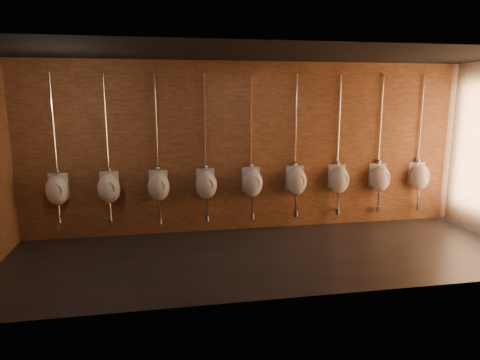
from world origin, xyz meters
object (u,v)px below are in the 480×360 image
object	(u,v)px
urinal_1	(109,188)
urinal_8	(419,176)
urinal_4	(252,183)
urinal_2	(159,186)
urinal_6	(339,179)
urinal_3	(206,184)
urinal_7	(380,178)
urinal_0	(57,190)
urinal_5	(296,181)

from	to	relation	value
urinal_1	urinal_8	world-z (taller)	same
urinal_4	urinal_8	distance (m)	3.50
urinal_2	urinal_4	world-z (taller)	same
urinal_6	urinal_1	bearing A→B (deg)	180.00
urinal_3	urinal_7	xyz separation A→B (m)	(3.50, 0.00, 0.00)
urinal_0	urinal_1	size ratio (longest dim) A/B	1.00
urinal_7	urinal_0	bearing A→B (deg)	180.00
urinal_0	urinal_2	xyz separation A→B (m)	(1.75, 0.00, 0.00)
urinal_2	urinal_5	xyz separation A→B (m)	(2.63, 0.00, 0.00)
urinal_3	urinal_6	xyz separation A→B (m)	(2.63, 0.00, 0.00)
urinal_5	urinal_6	size ratio (longest dim) A/B	1.00
urinal_5	urinal_8	bearing A→B (deg)	0.00
urinal_7	urinal_8	distance (m)	0.88
urinal_1	urinal_5	distance (m)	3.50
urinal_4	urinal_6	xyz separation A→B (m)	(1.75, 0.00, 0.00)
urinal_0	urinal_6	world-z (taller)	same
urinal_1	urinal_6	size ratio (longest dim) A/B	1.00
urinal_4	urinal_5	size ratio (longest dim) A/B	1.00
urinal_5	urinal_1	bearing A→B (deg)	180.00
urinal_4	urinal_7	distance (m)	2.63
urinal_3	urinal_6	bearing A→B (deg)	0.00
urinal_0	urinal_2	world-z (taller)	same
urinal_4	urinal_7	size ratio (longest dim) A/B	1.00
urinal_7	urinal_3	bearing A→B (deg)	180.00
urinal_0	urinal_4	size ratio (longest dim) A/B	1.00
urinal_1	urinal_6	xyz separation A→B (m)	(4.38, 0.00, 0.00)
urinal_0	urinal_7	xyz separation A→B (m)	(6.13, 0.00, 0.00)
urinal_5	urinal_6	bearing A→B (deg)	0.00
urinal_6	urinal_4	bearing A→B (deg)	180.00
urinal_1	urinal_8	bearing A→B (deg)	0.00
urinal_4	urinal_0	bearing A→B (deg)	180.00
urinal_2	urinal_7	world-z (taller)	same
urinal_5	urinal_8	world-z (taller)	same
urinal_4	urinal_2	bearing A→B (deg)	180.00
urinal_0	urinal_8	size ratio (longest dim) A/B	1.00
urinal_3	urinal_7	world-z (taller)	same
urinal_3	urinal_5	xyz separation A→B (m)	(1.75, 0.00, 0.00)
urinal_6	urinal_7	world-z (taller)	same
urinal_1	urinal_7	distance (m)	5.26
urinal_2	urinal_3	world-z (taller)	same
urinal_0	urinal_5	xyz separation A→B (m)	(4.38, 0.00, 0.00)
urinal_0	urinal_8	world-z (taller)	same
urinal_6	urinal_8	size ratio (longest dim) A/B	1.00
urinal_6	urinal_7	distance (m)	0.88
urinal_0	urinal_1	bearing A→B (deg)	0.00
urinal_5	urinal_7	distance (m)	1.75
urinal_2	urinal_6	distance (m)	3.50
urinal_1	urinal_5	size ratio (longest dim) A/B	1.00
urinal_1	urinal_5	bearing A→B (deg)	0.00
urinal_7	urinal_8	xyz separation A→B (m)	(0.88, 0.00, 0.00)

